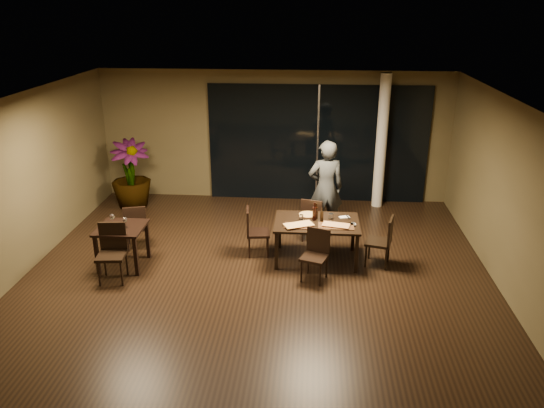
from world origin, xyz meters
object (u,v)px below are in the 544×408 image
Objects in this scene: chair_side_far at (136,225)px; chair_side_near at (112,249)px; bottle_a at (315,211)px; bottle_c at (316,211)px; chair_main_near at (316,252)px; chair_main_far at (313,217)px; chair_main_right at (383,239)px; diner at (326,188)px; bottle_b at (322,215)px; side_table at (122,233)px; main_table at (317,225)px; potted_plant at (131,174)px; chair_main_left at (254,229)px.

chair_side_far is 0.91× the size of chair_side_near.
bottle_a is 1.15× the size of bottle_c.
chair_main_far is at bearing 112.31° from chair_main_near.
bottle_c reaches higher than chair_main_right.
diner is 1.19m from bottle_b.
bottle_a is at bearing 68.72° from diner.
chair_main_right is at bearing -12.85° from bottle_c.
side_table is 0.70m from chair_side_far.
bottle_b reaches higher than chair_main_right.
chair_main_right is (1.18, 0.56, 0.02)m from chair_main_near.
chair_side_near reaches higher than chair_main_right.
chair_main_near is at bearing -90.54° from main_table.
chair_side_far is (0.02, 0.69, -0.13)m from side_table.
bottle_b is (3.46, -0.16, 0.38)m from chair_side_far.
potted_plant is (-0.79, 2.15, 0.28)m from chair_side_far.
chair_side_near is 2.93× the size of bottle_a.
chair_main_near is 0.98× the size of chair_main_left.
chair_main_left is 0.92× the size of chair_side_near.
diner is 4.48m from potted_plant.
diner is at bearing 79.49° from bottle_a.
side_table is at bearing 14.87° from diner.
chair_side_near is at bearing -164.22° from bottle_b.
bottle_a is (3.35, 0.57, 0.29)m from side_table.
bottle_a reaches higher than chair_main_right.
chair_main_right is 0.48× the size of diner.
chair_main_right is at bearing 4.26° from chair_side_near.
bottle_c is at bearing -27.80° from potted_plant.
side_table is 3.57m from chair_main_far.
main_table is 1.71× the size of chair_main_near.
side_table is 0.47m from chair_side_near.
bottle_a is at bearing 162.64° from bottle_b.
chair_main_far is at bearing 95.40° from main_table.
bottle_b reaches higher than chair_main_left.
chair_main_far is 0.47× the size of diner.
chair_main_far reaches higher than side_table.
chair_side_far is (-4.55, 0.31, -0.02)m from chair_main_right.
diner reaches higher than bottle_a.
chair_side_far is (-3.31, -0.60, -0.01)m from chair_main_far.
bottle_a is at bearing 125.22° from main_table.
chair_side_near is at bearing 72.57° from chair_side_far.
chair_side_near is at bearing -76.93° from potted_plant.
diner is (0.17, 1.21, 0.29)m from main_table.
bottle_b is at bearing -17.36° from bottle_a.
bottle_c is (3.39, 1.11, 0.35)m from chair_side_near.
chair_main_far reaches higher than chair_side_far.
chair_main_right is 3.16× the size of bottle_c.
chair_main_near is at bearing 149.36° from chair_side_far.
potted_plant is at bearing 151.51° from bottle_b.
chair_main_far is at bearing 174.10° from chair_side_far.
chair_side_far is at bearing 177.32° from bottle_b.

